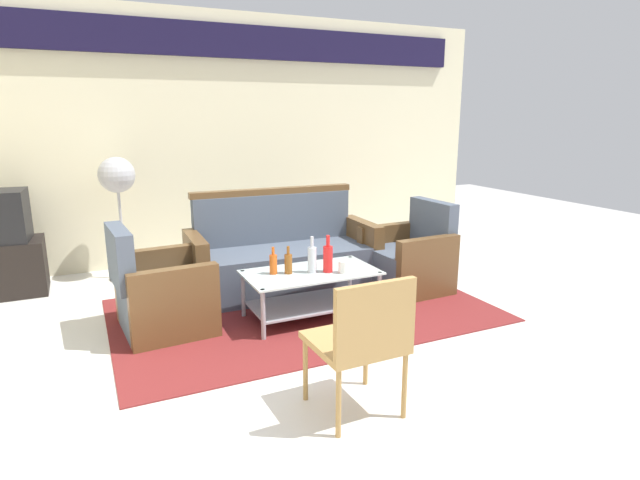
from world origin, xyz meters
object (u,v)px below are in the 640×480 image
armchair_right (409,261)px  wicker_chair (362,336)px  armchair_left (161,295)px  couch (283,259)px  bottle_orange (273,264)px  bottle_red (328,258)px  coffee_table (311,287)px  bottle_brown (288,263)px  cup (343,267)px  pedestal_fan (117,182)px  bottle_clear (312,259)px

armchair_right → wicker_chair: bearing=136.8°
armchair_left → wicker_chair: armchair_left is taller
couch → wicker_chair: 2.29m
bottle_orange → armchair_right: bearing=8.5°
armchair_right → couch: bearing=64.0°
bottle_red → bottle_orange: (-0.43, 0.14, -0.03)m
armchair_right → coffee_table: size_ratio=0.77×
armchair_right → bottle_brown: bearing=98.5°
armchair_left → bottle_brown: size_ratio=3.70×
couch → bottle_orange: size_ratio=8.04×
couch → coffee_table: size_ratio=1.65×
couch → coffee_table: bearing=87.8°
cup → pedestal_fan: 2.57m
pedestal_fan → bottle_orange: bearing=-59.8°
bottle_brown → cup: (0.42, -0.17, -0.04)m
armchair_left → bottle_red: (1.30, -0.35, 0.24)m
bottle_red → bottle_clear: size_ratio=1.02×
pedestal_fan → wicker_chair: bearing=-73.4°
bottle_brown → pedestal_fan: 2.18m
bottle_brown → bottle_clear: size_ratio=0.76×
armchair_right → cup: size_ratio=8.50×
coffee_table → bottle_orange: 0.38m
armchair_left → wicker_chair: (0.84, -1.75, 0.21)m
pedestal_fan → wicker_chair: (0.98, -3.29, -0.52)m
armchair_right → coffee_table: (-1.18, -0.29, -0.02)m
cup → bottle_clear: bearing=152.2°
bottle_clear → couch: bearing=86.4°
armchair_left → pedestal_fan: size_ratio=0.67×
bottle_clear → bottle_orange: 0.32m
coffee_table → bottle_clear: 0.26m
bottle_orange → coffee_table: bearing=-13.2°
armchair_left → armchair_right: bearing=86.1°
bottle_clear → wicker_chair: 1.48m
armchair_right → cup: bearing=112.3°
bottle_orange → couch: bearing=63.6°
armchair_right → pedestal_fan: (-2.50, 1.53, 0.73)m
armchair_right → cup: armchair_right is taller
bottle_brown → wicker_chair: bearing=-95.8°
coffee_table → bottle_brown: bearing=171.4°
armchair_left → armchair_right: (2.36, 0.01, 0.00)m
bottle_orange → wicker_chair: 1.54m
coffee_table → pedestal_fan: bearing=126.0°
bottle_brown → bottle_clear: 0.20m
cup → bottle_brown: bearing=157.3°
wicker_chair → bottle_red: bearing=70.5°
armchair_right → bottle_orange: 1.51m
armchair_left → wicker_chair: size_ratio=1.01×
bottle_orange → pedestal_fan: pedestal_fan is taller
bottle_brown → cup: 0.45m
bottle_red → bottle_brown: (-0.31, 0.10, -0.03)m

